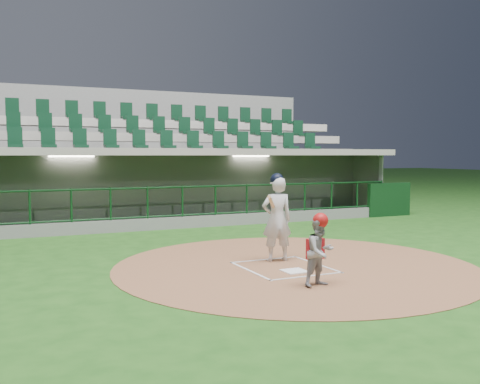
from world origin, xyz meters
The scene contains 8 objects.
ground centered at (0.00, 0.00, 0.00)m, with size 120.00×120.00×0.00m, color #1B4814.
dirt_circle centered at (0.30, -0.20, 0.01)m, with size 7.20×7.20×0.01m, color brown.
home_plate centered at (0.00, -0.70, 0.02)m, with size 0.43×0.43×0.02m, color white.
batter_box_chalk centered at (0.00, -0.30, 0.02)m, with size 1.55×1.80×0.01m.
dugout_structure centered at (0.12, 7.83, 0.96)m, with size 16.40×3.70×3.00m.
seating_deck centered at (0.00, 10.91, 1.42)m, with size 17.00×6.72×5.15m.
batter centered at (0.18, 0.35, 0.93)m, with size 0.89×0.90×1.83m.
catcher centered at (-0.17, -1.82, 0.62)m, with size 0.64×0.54×1.24m.
Camera 1 is at (-5.08, -9.32, 2.22)m, focal length 40.00 mm.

